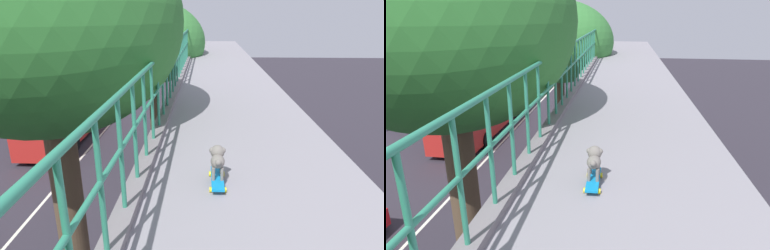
% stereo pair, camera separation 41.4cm
% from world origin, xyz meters
% --- Properties ---
extents(green_railing, '(0.20, 37.86, 1.17)m').
position_xyz_m(green_railing, '(-0.25, -0.00, 6.46)').
color(green_railing, slate).
rests_on(green_railing, overpass_deck).
extents(city_bus, '(2.77, 10.88, 3.08)m').
position_xyz_m(city_bus, '(-8.57, 18.80, 1.76)').
color(city_bus, red).
rests_on(city_bus, ground).
extents(roadside_tree_mid, '(4.64, 4.64, 9.74)m').
position_xyz_m(roadside_tree_mid, '(-2.20, 3.27, 7.70)').
color(roadside_tree_mid, brown).
rests_on(roadside_tree_mid, ground).
extents(roadside_tree_far, '(4.90, 4.90, 8.51)m').
position_xyz_m(roadside_tree_far, '(-1.99, 12.86, 6.64)').
color(roadside_tree_far, '#493A26').
rests_on(roadside_tree_far, ground).
extents(toy_skateboard, '(0.18, 0.56, 0.08)m').
position_xyz_m(toy_skateboard, '(0.63, 0.93, 6.22)').
color(toy_skateboard, '#0F84CA').
rests_on(toy_skateboard, overpass_deck).
extents(small_dog, '(0.18, 0.36, 0.33)m').
position_xyz_m(small_dog, '(0.63, 0.99, 6.45)').
color(small_dog, slate).
rests_on(small_dog, toy_skateboard).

